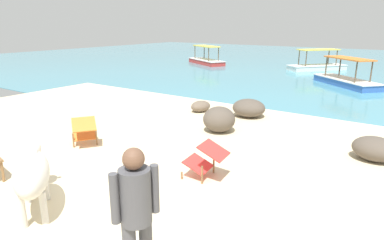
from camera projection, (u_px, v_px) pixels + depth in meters
sand_beach at (96, 187)px, 6.00m from camera, size 18.00×14.00×0.04m
water_surface at (349, 66)px, 23.36m from camera, size 60.00×36.00×0.03m
cow at (32, 172)px, 5.02m from camera, size 1.60×1.25×0.96m
deck_chair_near at (84, 130)px, 7.88m from camera, size 0.93×0.87×0.68m
deck_chair_far at (206, 158)px, 6.21m from camera, size 0.83×0.64×0.68m
person_standing at (136, 211)px, 3.41m from camera, size 0.32×0.47×1.62m
shore_rock_large at (249, 108)px, 10.39m from camera, size 1.06×0.98×0.55m
shore_rock_medium at (219, 119)px, 8.92m from camera, size 1.16×1.16×0.68m
shore_rock_small at (201, 106)px, 11.02m from camera, size 0.68×0.80×0.35m
shore_rock_flat at (375, 149)px, 7.05m from camera, size 1.01×0.86×0.51m
boat_blue at (346, 80)px, 15.81m from camera, size 3.49×3.32×1.29m
boat_white at (317, 66)px, 21.14m from camera, size 3.22×3.57×1.29m
boat_red at (206, 60)px, 24.38m from camera, size 3.76×2.83×1.29m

